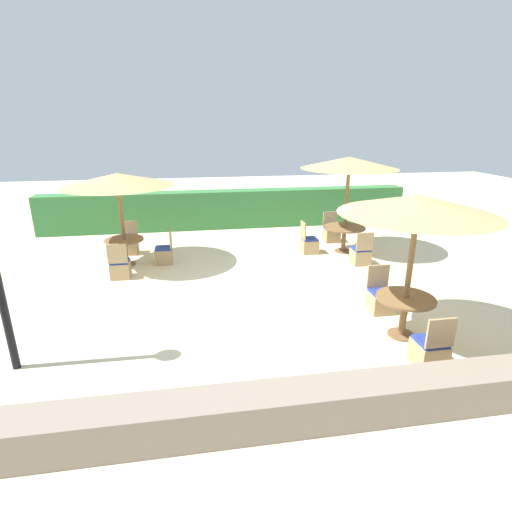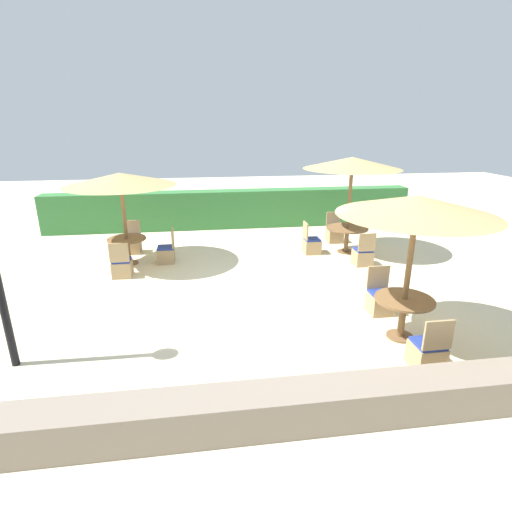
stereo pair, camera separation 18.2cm
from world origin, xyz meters
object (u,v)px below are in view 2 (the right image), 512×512
Objects in this scene: patio_chair_back_left_south at (122,267)px; parasol_back_right at (352,163)px; patio_chair_back_left_east at (167,253)px; patio_chair_back_right_north at (334,234)px; patio_chair_front_right_south at (427,353)px; round_table_back_right at (347,232)px; patio_chair_back_left_north at (133,244)px; patio_chair_back_right_west at (311,245)px; patio_chair_back_right_south at (363,256)px; round_table_back_left at (127,244)px; round_table_front_right at (404,307)px; patio_chair_front_right_north at (380,300)px; parasol_front_right at (417,206)px; parasol_back_left at (120,180)px.

parasol_back_right is at bearing 9.99° from patio_chair_back_left_south.
patio_chair_back_left_east is 5.32m from patio_chair_back_right_north.
patio_chair_back_left_south is 1.00× the size of patio_chair_back_left_east.
patio_chair_front_right_south is 1.00× the size of patio_chair_back_left_east.
patio_chair_back_left_east is at bearing -178.22° from round_table_back_right.
patio_chair_back_left_north and patio_chair_back_right_west have the same top height.
round_table_back_right is 1.29× the size of patio_chair_back_right_south.
parasol_back_right reaches higher than patio_chair_back_right_north.
patio_chair_back_left_east is 5.19m from round_table_back_right.
parasol_back_right is at bearing 92.84° from patio_chair_back_right_south.
round_table_back_left is at bearing 89.84° from patio_chair_back_left_south.
round_table_back_left is 6.31m from patio_chair_back_right_north.
patio_chair_back_left_north and patio_chair_back_right_south have the same top height.
patio_chair_front_right_north reaches higher than round_table_front_right.
patio_chair_back_left_south is at bearing 19.22° from patio_chair_back_right_north.
round_table_back_left is at bearing 139.26° from round_table_front_right.
round_table_front_right is at bearing 0.00° from parasol_front_right.
patio_chair_front_right_south is 1.00× the size of patio_chair_back_right_west.
round_table_front_right is 1.10× the size of patio_chair_back_left_north.
patio_chair_back_right_south is (0.85, 4.65, 0.00)m from patio_chair_front_right_south.
parasol_front_right is at bearing -102.21° from patio_chair_back_right_south.
patio_chair_back_right_west is (5.15, 0.18, -2.01)m from parasol_back_left.
patio_chair_front_right_south and patio_chair_back_left_east have the same top height.
round_table_back_right is at bearing 89.80° from patio_chair_back_right_north.
round_table_front_right is 1.10× the size of patio_chair_front_right_south.
patio_chair_back_left_north is 1.00× the size of patio_chair_back_right_west.
round_table_back_left is at bearing 0.00° from parasol_back_left.
patio_chair_back_left_east is (-4.47, 3.68, 0.00)m from patio_chair_front_right_north.
patio_chair_front_right_north is 1.00× the size of patio_chair_back_left_south.
patio_chair_back_left_east is at bearing -1.49° from parasol_back_left.
patio_chair_back_left_north is 1.00× the size of patio_chair_back_left_east.
parasol_back_right is at bearing -88.22° from patio_chair_back_left_east.
round_table_front_right is 5.95m from patio_chair_back_right_north.
patio_chair_back_left_east is at bearing -1.49° from round_table_back_left.
patio_chair_back_right_west is (4.13, 0.21, 0.00)m from patio_chair_back_left_east.
parasol_front_right is at bearing 82.75° from patio_chair_back_right_north.
parasol_front_right is 2.78× the size of patio_chair_back_right_west.
patio_chair_front_right_south is at bearing 2.37° from patio_chair_back_right_west.
patio_chair_back_left_south is at bearing -170.01° from parasol_back_right.
patio_chair_front_right_south and patio_chair_back_right_south have the same top height.
patio_chair_front_right_south is at bearing -46.28° from parasol_back_left.
patio_chair_back_right_south is (6.27, -1.95, 0.00)m from patio_chair_back_left_north.
patio_chair_front_right_north is at bearing 81.86° from patio_chair_back_right_north.
parasol_back_left is (-5.44, 4.69, -0.12)m from parasol_front_right.
patio_chair_front_right_north is at bearing -26.59° from patio_chair_back_left_south.
patio_chair_back_right_south is (0.06, -1.12, -2.31)m from parasol_back_right.
round_table_back_right is at bearing -88.22° from patio_chair_back_left_east.
round_table_front_right is 4.88m from round_table_back_right.
parasol_front_right is 0.92× the size of parasol_back_left.
parasol_back_right is 2.53m from patio_chair_back_right_west.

